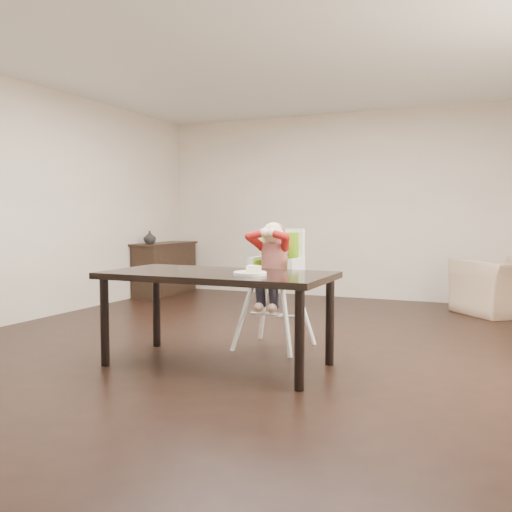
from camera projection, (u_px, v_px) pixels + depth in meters
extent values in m
plane|color=black|center=(265.00, 348.00, 5.16)|extent=(7.00, 7.00, 0.00)
cube|color=#BFB19E|center=(357.00, 205.00, 8.27)|extent=(6.00, 0.02, 2.70)
cube|color=#BFB19E|center=(13.00, 202.00, 6.26)|extent=(0.02, 7.00, 2.70)
cube|color=white|center=(265.00, 43.00, 4.97)|extent=(6.00, 7.00, 0.02)
cube|color=black|center=(217.00, 275.00, 4.52)|extent=(1.80, 0.90, 0.05)
cylinder|color=black|center=(105.00, 322.00, 4.54)|extent=(0.07, 0.07, 0.70)
cylinder|color=black|center=(300.00, 340.00, 3.89)|extent=(0.07, 0.07, 0.70)
cylinder|color=black|center=(156.00, 308.00, 5.21)|extent=(0.07, 0.07, 0.70)
cylinder|color=black|center=(330.00, 322.00, 4.56)|extent=(0.07, 0.07, 0.70)
cylinder|color=white|center=(242.00, 316.00, 5.07)|extent=(0.05, 0.05, 0.60)
cylinder|color=white|center=(286.00, 320.00, 4.88)|extent=(0.05, 0.05, 0.60)
cylinder|color=white|center=(263.00, 309.00, 5.46)|extent=(0.05, 0.05, 0.60)
cylinder|color=white|center=(305.00, 313.00, 5.26)|extent=(0.05, 0.05, 0.60)
cube|color=white|center=(274.00, 281.00, 5.14)|extent=(0.45, 0.41, 0.05)
cube|color=#77BF18|center=(274.00, 277.00, 5.14)|extent=(0.36, 0.34, 0.03)
cube|color=white|center=(282.00, 253.00, 5.28)|extent=(0.43, 0.08, 0.45)
cube|color=#77BF18|center=(281.00, 254.00, 5.25)|extent=(0.37, 0.04, 0.41)
cube|color=black|center=(270.00, 255.00, 5.21)|extent=(0.04, 0.20, 0.02)
cube|color=black|center=(284.00, 255.00, 5.14)|extent=(0.04, 0.20, 0.02)
cylinder|color=red|center=(274.00, 259.00, 5.13)|extent=(0.26, 0.26, 0.29)
sphere|color=beige|center=(273.00, 233.00, 5.10)|extent=(0.21, 0.21, 0.19)
ellipsoid|color=brown|center=(275.00, 231.00, 5.12)|extent=(0.21, 0.20, 0.15)
sphere|color=beige|center=(265.00, 233.00, 5.02)|extent=(0.09, 0.09, 0.09)
sphere|color=beige|center=(272.00, 233.00, 4.99)|extent=(0.09, 0.09, 0.09)
cylinder|color=white|center=(250.00, 274.00, 4.29)|extent=(0.31, 0.31, 0.02)
torus|color=white|center=(250.00, 272.00, 4.29)|extent=(0.31, 0.31, 0.01)
imported|color=tan|center=(507.00, 277.00, 6.89)|extent=(1.22, 1.20, 0.91)
cube|color=black|center=(165.00, 269.00, 8.71)|extent=(0.40, 1.20, 0.76)
cube|color=black|center=(165.00, 244.00, 8.68)|extent=(0.44, 1.26, 0.03)
imported|color=#99999E|center=(150.00, 238.00, 8.31)|extent=(0.24, 0.25, 0.18)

